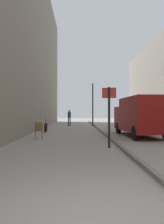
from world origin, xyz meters
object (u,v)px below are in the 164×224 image
pedestrian_main_foreground (69,117)px  bicycle_leaning (46,127)px  street_sign_post (109,112)px  cafe_chair_near_window (39,129)px  lamp_post (93,101)px  delivery_van (140,116)px

pedestrian_main_foreground → bicycle_leaning: bearing=-99.4°
pedestrian_main_foreground → street_sign_post: 14.40m
pedestrian_main_foreground → street_sign_post: size_ratio=0.68×
cafe_chair_near_window → pedestrian_main_foreground: bearing=-106.7°
street_sign_post → lamp_post: bearing=-79.0°
pedestrian_main_foreground → lamp_post: 3.13m
bicycle_leaning → pedestrian_main_foreground: bearing=75.5°
lamp_post → bicycle_leaning: lamp_post is taller
lamp_post → delivery_van: bearing=-77.8°
pedestrian_main_foreground → bicycle_leaning: (-1.49, -7.13, -0.65)m
delivery_van → cafe_chair_near_window: delivery_van is taller
pedestrian_main_foreground → lamp_post: lamp_post is taller
pedestrian_main_foreground → lamp_post: (2.60, 0.41, 1.70)m
street_sign_post → lamp_post: lamp_post is taller
lamp_post → cafe_chair_near_window: lamp_post is taller
pedestrian_main_foreground → delivery_van: 11.04m
pedestrian_main_foreground → delivery_van: size_ratio=0.33×
pedestrian_main_foreground → bicycle_leaning: 7.31m
pedestrian_main_foreground → lamp_post: bearing=11.3°
delivery_van → street_sign_post: size_ratio=2.09×
delivery_van → cafe_chair_near_window: bearing=-173.5°
pedestrian_main_foreground → street_sign_post: bearing=-78.5°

